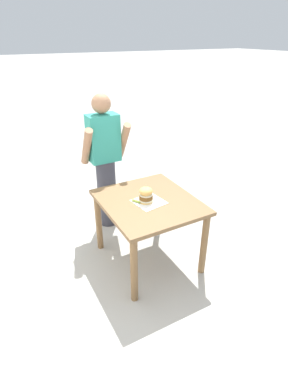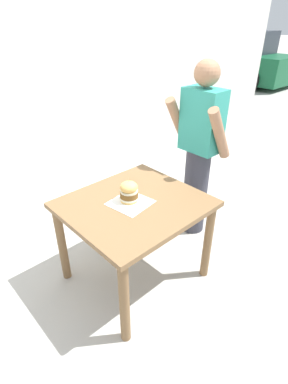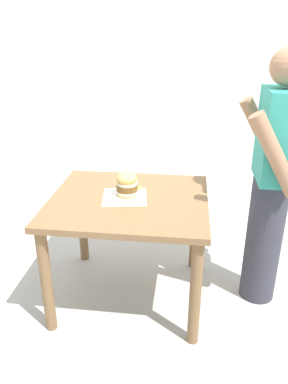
{
  "view_description": "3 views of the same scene",
  "coord_description": "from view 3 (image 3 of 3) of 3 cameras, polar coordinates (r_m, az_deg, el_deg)",
  "views": [
    {
      "loc": [
        -1.31,
        -2.32,
        2.27
      ],
      "look_at": [
        0.0,
        0.1,
        0.81
      ],
      "focal_mm": 28.0,
      "sensor_mm": 36.0,
      "label": 1
    },
    {
      "loc": [
        1.45,
        -1.26,
        1.98
      ],
      "look_at": [
        0.0,
        0.1,
        0.81
      ],
      "focal_mm": 28.0,
      "sensor_mm": 36.0,
      "label": 2
    },
    {
      "loc": [
        2.18,
        0.37,
        1.78
      ],
      "look_at": [
        0.0,
        0.1,
        0.81
      ],
      "focal_mm": 35.0,
      "sensor_mm": 36.0,
      "label": 3
    }
  ],
  "objects": [
    {
      "name": "ground_plane",
      "position": [
        2.84,
        -2.08,
        -15.1
      ],
      "size": [
        80.0,
        80.0,
        0.0
      ],
      "primitive_type": "plane",
      "color": "#ADAAA3"
    },
    {
      "name": "patio_table",
      "position": [
        2.49,
        -2.29,
        -3.56
      ],
      "size": [
        0.92,
        1.02,
        0.76
      ],
      "color": "brown",
      "rests_on": "ground"
    },
    {
      "name": "serving_paper",
      "position": [
        2.45,
        -2.96,
        -0.76
      ],
      "size": [
        0.32,
        0.32,
        0.0
      ],
      "primitive_type": "cube",
      "rotation": [
        0.0,
        0.0,
        0.15
      ],
      "color": "white",
      "rests_on": "patio_table"
    },
    {
      "name": "sandwich",
      "position": [
        2.44,
        -2.6,
        1.23
      ],
      "size": [
        0.14,
        0.14,
        0.2
      ],
      "color": "#E5B25B",
      "rests_on": "serving_paper"
    },
    {
      "name": "pickle_spear",
      "position": [
        2.54,
        -1.41,
        0.56
      ],
      "size": [
        0.07,
        0.09,
        0.02
      ],
      "primitive_type": "cylinder",
      "rotation": [
        0.0,
        1.57,
        2.1
      ],
      "color": "#8EA83D",
      "rests_on": "serving_paper"
    },
    {
      "name": "diner_across_table",
      "position": [
        2.51,
        18.88,
        1.56
      ],
      "size": [
        0.55,
        0.35,
        1.69
      ],
      "color": "#33333D",
      "rests_on": "ground"
    }
  ]
}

